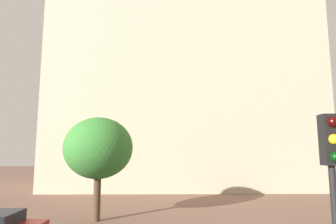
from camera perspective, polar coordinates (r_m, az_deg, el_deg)
name	(u,v)px	position (r m, az deg, el deg)	size (l,w,h in m)	color
landmark_building	(180,77)	(32.46, 2.37, 7.07)	(26.56, 13.21, 42.15)	beige
traffic_light_pole	(334,188)	(5.82, 30.24, -12.92)	(0.28, 0.34, 4.28)	black
tree_curb_far	(99,148)	(16.01, -13.71, -7.05)	(3.69, 3.69, 5.47)	#4C3823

